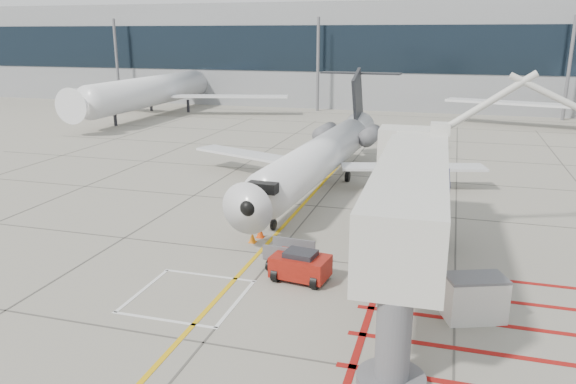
% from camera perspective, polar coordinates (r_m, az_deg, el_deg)
% --- Properties ---
extents(ground_plane, '(260.00, 260.00, 0.00)m').
position_cam_1_polar(ground_plane, '(22.73, -4.33, -10.06)').
color(ground_plane, gray).
rests_on(ground_plane, ground).
extents(regional_jet, '(22.86, 28.14, 7.08)m').
position_cam_1_polar(regional_jet, '(34.35, 2.26, 5.11)').
color(regional_jet, silver).
rests_on(regional_jet, ground_plane).
extents(jet_bridge, '(8.69, 17.70, 7.01)m').
position_cam_1_polar(jet_bridge, '(21.56, 12.26, -1.82)').
color(jet_bridge, silver).
rests_on(jet_bridge, ground_plane).
extents(pushback_tug, '(2.49, 1.75, 1.35)m').
position_cam_1_polar(pushback_tug, '(23.40, 1.28, -7.41)').
color(pushback_tug, maroon).
rests_on(pushback_tug, ground_plane).
extents(baggage_cart, '(2.07, 1.40, 1.25)m').
position_cam_1_polar(baggage_cart, '(24.48, 0.12, -6.45)').
color(baggage_cart, '#535357').
rests_on(baggage_cart, ground_plane).
extents(ground_power_unit, '(2.37, 1.88, 1.64)m').
position_cam_1_polar(ground_power_unit, '(21.37, 18.41, -10.19)').
color(ground_power_unit, silver).
rests_on(ground_power_unit, ground_plane).
extents(cone_nose, '(0.39, 0.39, 0.55)m').
position_cam_1_polar(cone_nose, '(28.32, -2.84, -4.09)').
color(cone_nose, '#DB400B').
rests_on(cone_nose, ground_plane).
extents(cone_side, '(0.37, 0.37, 0.51)m').
position_cam_1_polar(cone_side, '(27.67, -3.64, -4.63)').
color(cone_side, orange).
rests_on(cone_side, ground_plane).
extents(terminal_building, '(180.00, 28.00, 14.00)m').
position_cam_1_polar(terminal_building, '(89.18, 18.53, 13.12)').
color(terminal_building, gray).
rests_on(terminal_building, ground_plane).
extents(terminal_glass_band, '(180.00, 0.10, 6.00)m').
position_cam_1_polar(terminal_glass_band, '(75.12, 18.90, 13.51)').
color(terminal_glass_band, black).
rests_on(terminal_glass_band, ground_plane).
extents(bg_aircraft_b, '(32.52, 36.14, 10.84)m').
position_cam_1_polar(bg_aircraft_b, '(74.49, -12.82, 11.95)').
color(bg_aircraft_b, silver).
rests_on(bg_aircraft_b, ground_plane).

